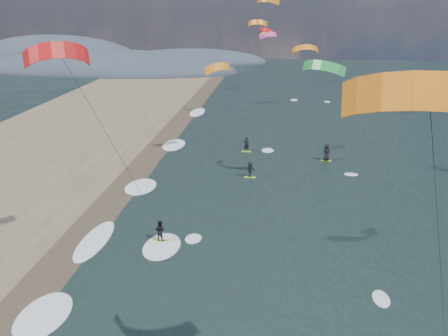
# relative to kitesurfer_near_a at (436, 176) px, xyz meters

# --- Properties ---
(wet_sand_strip) EXTENTS (3.00, 240.00, 0.00)m
(wet_sand_strip) POSITION_rel_kitesurfer_near_a_xyz_m (-19.04, 11.33, -11.61)
(wet_sand_strip) COLOR #382D23
(wet_sand_strip) RESTS_ON ground
(coastal_hills) EXTENTS (80.00, 41.00, 15.00)m
(coastal_hills) POSITION_rel_kitesurfer_near_a_xyz_m (-51.88, 109.19, -11.61)
(coastal_hills) COLOR #3D4756
(coastal_hills) RESTS_ON ground
(kitesurfer_near_a) EXTENTS (7.73, 8.35, 15.36)m
(kitesurfer_near_a) POSITION_rel_kitesurfer_near_a_xyz_m (0.00, 0.00, 0.00)
(kitesurfer_near_a) COLOR #B4EA29
(kitesurfer_near_a) RESTS_ON ground
(kitesurfer_near_b) EXTENTS (6.96, 8.82, 15.06)m
(kitesurfer_near_b) POSITION_rel_kitesurfer_near_a_xyz_m (-15.40, 12.63, -2.03)
(kitesurfer_near_b) COLOR #B4EA29
(kitesurfer_near_b) RESTS_ON ground
(far_kitesurfers) EXTENTS (9.90, 9.33, 1.86)m
(far_kitesurfers) POSITION_rel_kitesurfer_near_a_xyz_m (-4.56, 35.08, -10.74)
(far_kitesurfers) COLOR #B4EA29
(far_kitesurfers) RESTS_ON ground
(bg_kite_field) EXTENTS (13.24, 64.26, 8.23)m
(bg_kite_field) POSITION_rel_kitesurfer_near_a_xyz_m (-6.10, 60.25, -0.23)
(bg_kite_field) COLOR #D83F8C
(bg_kite_field) RESTS_ON ground
(shoreline_surf) EXTENTS (2.40, 79.40, 0.11)m
(shoreline_surf) POSITION_rel_kitesurfer_near_a_xyz_m (-17.84, 16.08, -11.61)
(shoreline_surf) COLOR white
(shoreline_surf) RESTS_ON ground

